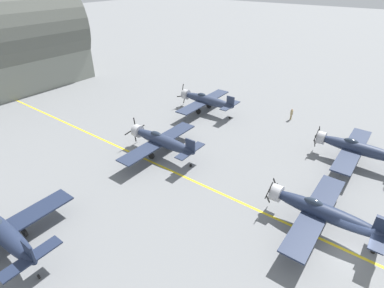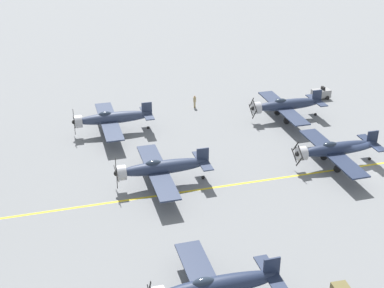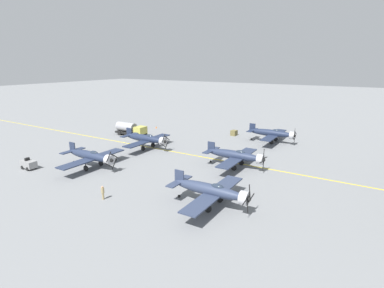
# 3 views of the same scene
# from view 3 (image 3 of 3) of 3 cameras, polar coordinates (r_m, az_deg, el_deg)

# --- Properties ---
(ground_plane) EXTENTS (400.00, 400.00, 0.00)m
(ground_plane) POSITION_cam_3_polar(r_m,az_deg,el_deg) (62.29, -10.02, -0.26)
(ground_plane) COLOR slate
(taxiway_stripe) EXTENTS (0.30, 160.00, 0.01)m
(taxiway_stripe) POSITION_cam_3_polar(r_m,az_deg,el_deg) (62.29, -10.02, -0.26)
(taxiway_stripe) COLOR yellow
(taxiway_stripe) RESTS_ON ground
(airplane_mid_center) EXTENTS (12.00, 9.98, 3.65)m
(airplane_mid_center) POSITION_cam_3_polar(r_m,az_deg,el_deg) (59.21, -8.67, 1.01)
(airplane_mid_center) COLOR #1F2A43
(airplane_mid_center) RESTS_ON ground
(airplane_far_right) EXTENTS (12.00, 9.98, 3.77)m
(airplane_far_right) POSITION_cam_3_polar(r_m,az_deg,el_deg) (35.21, 3.75, -8.82)
(airplane_far_right) COLOR #2E3852
(airplane_far_right) RESTS_ON ground
(airplane_mid_right) EXTENTS (12.00, 9.98, 3.65)m
(airplane_mid_right) POSITION_cam_3_polar(r_m,az_deg,el_deg) (50.29, -18.65, -2.18)
(airplane_mid_right) COLOR #26304A
(airplane_mid_right) RESTS_ON ground
(airplane_far_center) EXTENTS (12.00, 9.98, 3.80)m
(airplane_far_center) POSITION_cam_3_polar(r_m,az_deg,el_deg) (48.46, 8.38, -2.17)
(airplane_far_center) COLOR #27324B
(airplane_far_center) RESTS_ON ground
(airplane_far_left) EXTENTS (12.00, 9.98, 3.65)m
(airplane_far_left) POSITION_cam_3_polar(r_m,az_deg,el_deg) (65.33, 15.09, 1.98)
(airplane_far_left) COLOR #1F2A43
(airplane_far_left) RESTS_ON ground
(fuel_tanker) EXTENTS (2.68, 8.00, 2.98)m
(fuel_tanker) POSITION_cam_3_polar(r_m,az_deg,el_deg) (70.86, -11.59, 2.78)
(fuel_tanker) COLOR black
(fuel_tanker) RESTS_ON ground
(tow_tractor) EXTENTS (1.57, 2.60, 1.79)m
(tow_tractor) POSITION_cam_3_polar(r_m,az_deg,el_deg) (54.29, -28.67, -3.37)
(tow_tractor) COLOR gray
(tow_tractor) RESTS_ON ground
(ground_crew_walking) EXTENTS (0.39, 0.39, 1.78)m
(ground_crew_walking) POSITION_cam_3_polar(r_m,az_deg,el_deg) (38.84, -16.64, -8.76)
(ground_crew_walking) COLOR tan
(ground_crew_walking) RESTS_ON ground
(supply_crate_by_tanker) EXTENTS (1.53, 1.30, 1.21)m
(supply_crate_by_tanker) POSITION_cam_3_polar(r_m,az_deg,el_deg) (70.39, 7.99, 2.11)
(supply_crate_by_tanker) COLOR brown
(supply_crate_by_tanker) RESTS_ON ground
(traffic_cone) EXTENTS (0.36, 0.36, 0.55)m
(traffic_cone) POSITION_cam_3_polar(r_m,az_deg,el_deg) (78.07, -6.84, 3.19)
(traffic_cone) COLOR orange
(traffic_cone) RESTS_ON ground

